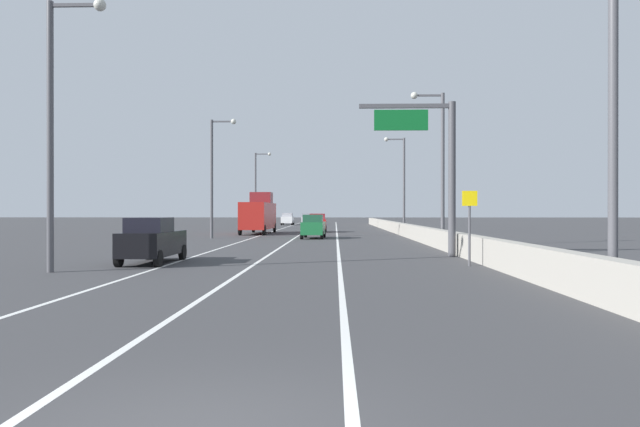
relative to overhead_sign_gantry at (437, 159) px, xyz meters
The scene contains 19 objects.
ground_plane 41.39m from the overhead_sign_gantry, 98.73° to the left, with size 320.00×320.00×0.00m, color #38383A.
lane_stripe_left 34.08m from the overhead_sign_gantry, 110.36° to the left, with size 0.16×130.00×0.00m, color silver.
lane_stripe_center 33.04m from the overhead_sign_gantry, 104.60° to the left, with size 0.16×130.00×0.00m, color silver.
lane_stripe_right 32.34m from the overhead_sign_gantry, 98.52° to the left, with size 0.16×130.00×0.00m, color silver.
jersey_barrier_right 17.21m from the overhead_sign_gantry, 85.39° to the left, with size 0.60×120.00×1.10m, color #9E998E.
overhead_sign_gantry is the anchor object (origin of this frame).
speed_advisory_sign 5.92m from the overhead_sign_gantry, 85.05° to the right, with size 0.60×0.11×3.00m.
lamp_post_right_near 14.10m from the overhead_sign_gantry, 82.79° to the right, with size 2.14×0.44×9.76m.
lamp_post_right_second 9.16m from the overhead_sign_gantry, 79.67° to the left, with size 2.14×0.44×9.76m.
lamp_post_right_third 31.97m from the overhead_sign_gantry, 86.72° to the left, with size 2.14×0.44×9.76m.
lamp_post_left_near 16.87m from the overhead_sign_gantry, 151.80° to the right, with size 2.14×0.44×9.76m.
lamp_post_left_mid 24.51m from the overhead_sign_gantry, 127.02° to the left, with size 2.14×0.44×9.76m.
lamp_post_left_far 49.37m from the overhead_sign_gantry, 107.49° to the left, with size 2.14×0.44×9.76m.
car_silver_0 70.80m from the overhead_sign_gantry, 97.72° to the left, with size 1.93×4.38×1.89m.
car_white_1 70.61m from the overhead_sign_gantry, 100.43° to the left, with size 1.92×4.70×1.97m.
car_green_2 20.92m from the overhead_sign_gantry, 108.95° to the left, with size 1.95×4.43×1.94m.
car_black_3 13.80m from the overhead_sign_gantry, 161.90° to the right, with size 1.80×4.59×1.93m.
car_red_4 35.34m from the overhead_sign_gantry, 101.13° to the left, with size 1.86×4.32×1.97m.
box_truck 32.44m from the overhead_sign_gantry, 112.70° to the left, with size 2.62×9.44×4.15m.
Camera 1 is at (1.32, -5.73, 2.17)m, focal length 33.60 mm.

